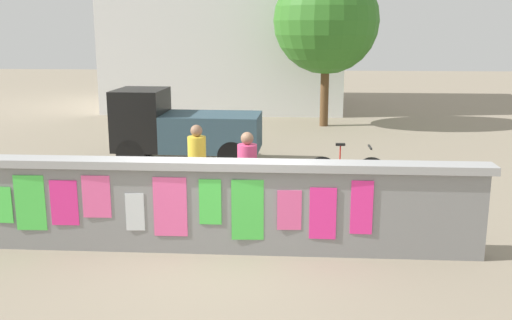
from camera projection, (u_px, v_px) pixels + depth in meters
ground at (255, 147)px, 16.84m from camera, size 60.00×60.00×0.00m
poster_wall at (219, 205)px, 8.89m from camera, size 8.08×0.42×1.43m
auto_rickshaw_truck at (180, 127)px, 14.74m from camera, size 3.65×1.61×1.85m
motorcycle at (60, 189)px, 10.77m from camera, size 1.90×0.56×0.87m
bicycle_near at (367, 197)px, 10.63m from camera, size 1.68×0.54×0.95m
bicycle_far at (347, 170)px, 12.59m from camera, size 1.71×0.44×0.95m
person_walking at (247, 168)px, 10.16m from camera, size 0.37×0.37×1.62m
person_bystander at (197, 158)px, 10.90m from camera, size 0.47×0.47×1.62m
tree_roadside at (326, 21)px, 19.63m from camera, size 3.55×3.55×5.34m
building_background at (229, 22)px, 25.09m from camera, size 9.70×7.22×7.05m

